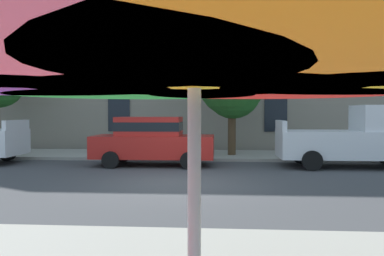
{
  "coord_description": "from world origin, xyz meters",
  "views": [
    {
      "loc": [
        1.2,
        -10.74,
        1.96
      ],
      "look_at": [
        0.2,
        3.2,
        1.4
      ],
      "focal_mm": 37.34,
      "sensor_mm": 36.0,
      "label": 1
    }
  ],
  "objects_px": {
    "pickup_white_midblock": "(358,138)",
    "street_tree_middle": "(232,86)",
    "sedan_red": "(152,140)",
    "patio_umbrella": "(194,44)"
  },
  "relations": [
    {
      "from": "sedan_red",
      "to": "street_tree_middle",
      "type": "relative_size",
      "value": 0.94
    },
    {
      "from": "pickup_white_midblock",
      "to": "patio_umbrella",
      "type": "bearing_deg",
      "value": -111.43
    },
    {
      "from": "street_tree_middle",
      "to": "sedan_red",
      "type": "bearing_deg",
      "value": -136.78
    },
    {
      "from": "sedan_red",
      "to": "pickup_white_midblock",
      "type": "xyz_separation_m",
      "value": [
        7.36,
        0.0,
        0.08
      ]
    },
    {
      "from": "sedan_red",
      "to": "patio_umbrella",
      "type": "relative_size",
      "value": 1.35
    },
    {
      "from": "sedan_red",
      "to": "pickup_white_midblock",
      "type": "bearing_deg",
      "value": 0.0
    },
    {
      "from": "pickup_white_midblock",
      "to": "street_tree_middle",
      "type": "relative_size",
      "value": 1.09
    },
    {
      "from": "pickup_white_midblock",
      "to": "patio_umbrella",
      "type": "distance_m",
      "value": 13.7
    },
    {
      "from": "patio_umbrella",
      "to": "pickup_white_midblock",
      "type": "bearing_deg",
      "value": 68.57
    },
    {
      "from": "sedan_red",
      "to": "pickup_white_midblock",
      "type": "relative_size",
      "value": 0.86
    }
  ]
}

